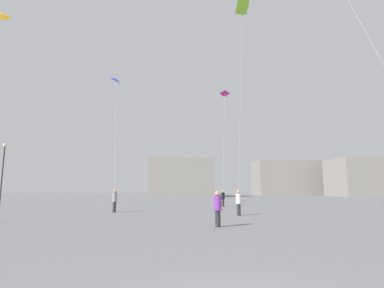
# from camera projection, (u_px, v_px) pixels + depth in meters

# --- Properties ---
(person_in_grey) EXTENTS (0.39, 0.39, 1.79)m
(person_in_grey) POSITION_uv_depth(u_px,v_px,m) (115.00, 200.00, 23.90)
(person_in_grey) COLOR #2D2D33
(person_in_grey) RESTS_ON ground_plane
(person_in_white) EXTENTS (0.38, 0.38, 1.74)m
(person_in_white) POSITION_uv_depth(u_px,v_px,m) (239.00, 201.00, 21.01)
(person_in_white) COLOR #2D2D33
(person_in_white) RESTS_ON ground_plane
(person_in_black) EXTENTS (0.37, 0.37, 1.69)m
(person_in_black) POSITION_uv_depth(u_px,v_px,m) (223.00, 198.00, 31.89)
(person_in_black) COLOR #2D2D33
(person_in_black) RESTS_ON ground_plane
(person_in_purple) EXTENTS (0.37, 0.37, 1.71)m
(person_in_purple) POSITION_uv_depth(u_px,v_px,m) (218.00, 207.00, 14.56)
(person_in_purple) COLOR #2D2D33
(person_in_purple) RESTS_ON ground_plane
(kite_lime_delta) EXTENTS (1.33, 3.93, 12.70)m
(kite_lime_delta) POSITION_uv_depth(u_px,v_px,m) (242.00, 10.00, 19.88)
(kite_lime_delta) COLOR #8CD12D
(kite_amber_diamond) EXTENTS (1.30, 1.46, 11.14)m
(kite_amber_diamond) POSITION_uv_depth(u_px,v_px,m) (0.00, 16.00, 17.88)
(kite_amber_diamond) COLOR yellow
(kite_cobalt_diamond) EXTENTS (3.50, 11.02, 13.88)m
(kite_cobalt_diamond) POSITION_uv_depth(u_px,v_px,m) (115.00, 80.00, 35.82)
(kite_cobalt_diamond) COLOR blue
(kite_magenta_delta) EXTENTS (1.82, 6.40, 13.30)m
(kite_magenta_delta) POSITION_uv_depth(u_px,v_px,m) (225.00, 97.00, 39.62)
(kite_magenta_delta) COLOR #D12899
(building_left_hall) EXTENTS (15.88, 16.70, 9.41)m
(building_left_hall) POSITION_uv_depth(u_px,v_px,m) (181.00, 178.00, 78.82)
(building_left_hall) COLOR gray
(building_left_hall) RESTS_ON ground_plane
(building_centre_hall) EXTENTS (23.50, 13.10, 10.79)m
(building_centre_hall) POSITION_uv_depth(u_px,v_px,m) (291.00, 178.00, 98.86)
(building_centre_hall) COLOR gray
(building_centre_hall) RESTS_ON ground_plane
(lamppost_west) EXTENTS (0.36, 0.36, 6.18)m
(lamppost_west) POSITION_uv_depth(u_px,v_px,m) (3.00, 166.00, 28.81)
(lamppost_west) COLOR #2D2D30
(lamppost_west) RESTS_ON ground_plane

